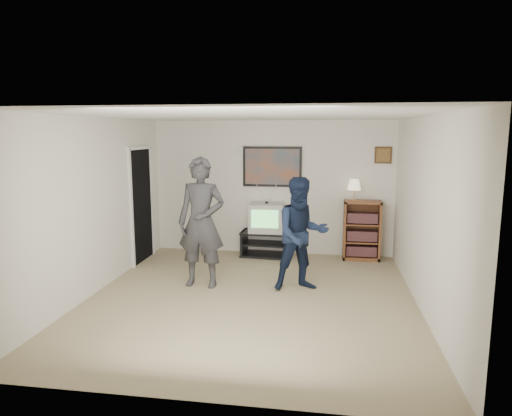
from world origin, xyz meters
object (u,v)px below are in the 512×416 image
(crt_television, at_px, (267,217))
(person_tall, at_px, (201,222))
(media_stand, at_px, (267,244))
(bookshelf, at_px, (362,230))
(person_short, at_px, (301,234))

(crt_television, relative_size, person_tall, 0.32)
(media_stand, relative_size, person_tall, 0.50)
(bookshelf, distance_m, person_short, 2.06)
(media_stand, xyz_separation_m, person_short, (0.72, -1.73, 0.60))
(media_stand, distance_m, crt_television, 0.50)
(bookshelf, height_order, person_short, person_short)
(person_tall, bearing_deg, bookshelf, 38.46)
(crt_television, distance_m, person_tall, 1.95)
(media_stand, height_order, person_short, person_short)
(media_stand, relative_size, crt_television, 1.55)
(crt_television, height_order, person_short, person_short)
(crt_television, distance_m, bookshelf, 1.74)
(bookshelf, height_order, person_tall, person_tall)
(person_short, bearing_deg, person_tall, 162.93)
(crt_television, bearing_deg, person_tall, -114.24)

